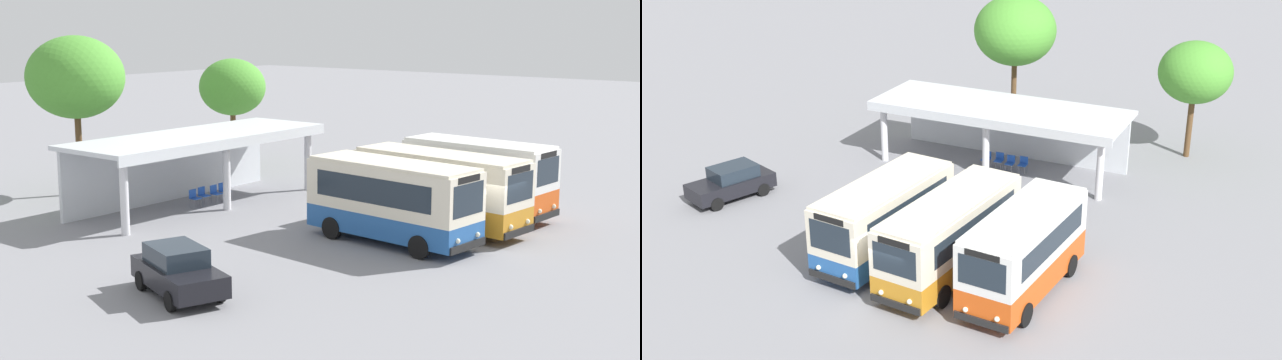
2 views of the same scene
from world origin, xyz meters
TOP-DOWN VIEW (x-y plane):
  - ground_plane at (0.00, 0.00)m, footprint 180.00×180.00m
  - city_bus_nearest_orange at (-1.97, 3.09)m, footprint 2.98×7.29m
  - city_bus_second_in_row at (1.20, 2.80)m, footprint 2.99×7.83m
  - city_bus_middle_cream at (4.37, 2.69)m, footprint 2.75×6.99m
  - parked_car_flank at (-11.69, 4.89)m, footprint 3.03×4.38m
  - terminal_canopy at (-1.60, 14.79)m, footprint 13.26×4.64m
  - waiting_chair_end_by_column at (-2.23, 13.93)m, footprint 0.46×0.46m
  - waiting_chair_second_from_end at (-1.54, 14.04)m, footprint 0.46×0.46m
  - waiting_chair_middle_seat at (-0.86, 13.92)m, footprint 0.46×0.46m
  - waiting_chair_fourth_seat at (-0.18, 14.03)m, footprint 0.46×0.46m
  - roadside_tree_behind_canopy at (-3.52, 20.71)m, footprint 4.80×4.80m
  - roadside_tree_east_of_canopy at (7.02, 20.16)m, footprint 3.89×3.89m

SIDE VIEW (x-z plane):
  - ground_plane at x=0.00m, z-range 0.00..0.00m
  - waiting_chair_end_by_column at x=-2.23m, z-range 0.09..0.95m
  - waiting_chair_second_from_end at x=-1.54m, z-range 0.09..0.95m
  - waiting_chair_middle_seat at x=-0.86m, z-range 0.09..0.95m
  - waiting_chair_fourth_seat at x=-0.18m, z-range 0.09..0.95m
  - parked_car_flank at x=-11.69m, z-range 0.02..1.64m
  - city_bus_second_in_row at x=1.20m, z-range 0.17..3.41m
  - city_bus_nearest_orange at x=-1.97m, z-range 0.17..3.43m
  - city_bus_middle_cream at x=4.37m, z-range 0.17..3.54m
  - terminal_canopy at x=-1.60m, z-range 0.87..4.27m
  - roadside_tree_east_of_canopy at x=7.02m, z-range 1.53..7.93m
  - roadside_tree_behind_canopy at x=-3.52m, z-range 1.90..9.81m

